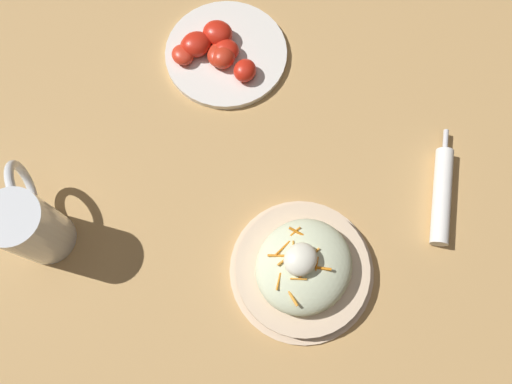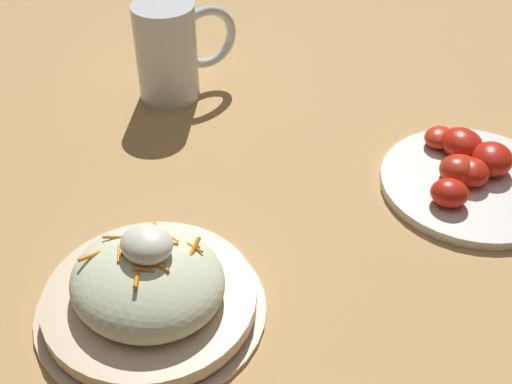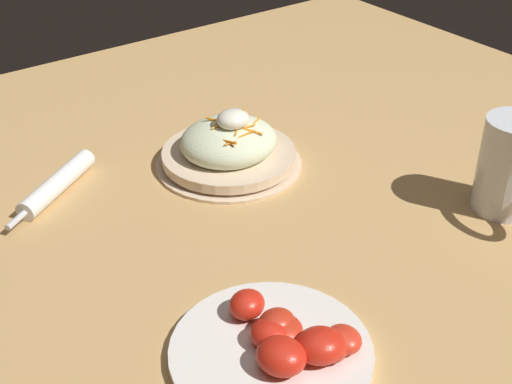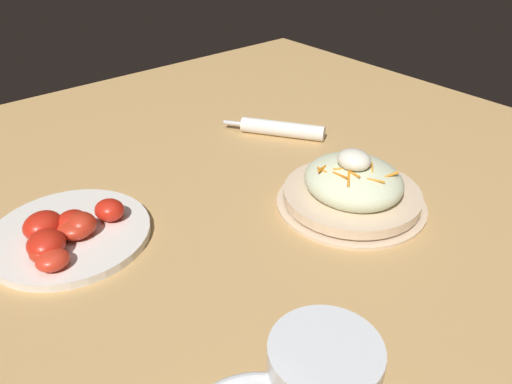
# 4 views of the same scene
# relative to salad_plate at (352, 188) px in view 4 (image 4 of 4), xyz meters

# --- Properties ---
(ground_plane) EXTENTS (1.43, 1.43, 0.00)m
(ground_plane) POSITION_rel_salad_plate_xyz_m (-0.01, -0.18, -0.03)
(ground_plane) COLOR tan
(salad_plate) EXTENTS (0.22, 0.22, 0.09)m
(salad_plate) POSITION_rel_salad_plate_xyz_m (0.00, 0.00, 0.00)
(salad_plate) COLOR beige
(salad_plate) RESTS_ON ground_plane
(napkin_roll) EXTENTS (0.17, 0.12, 0.03)m
(napkin_roll) POSITION_rel_salad_plate_xyz_m (-0.24, 0.08, -0.01)
(napkin_roll) COLOR white
(napkin_roll) RESTS_ON ground_plane
(tomato_plate) EXTENTS (0.21, 0.21, 0.04)m
(tomato_plate) POSITION_rel_salad_plate_xyz_m (-0.18, -0.35, -0.01)
(tomato_plate) COLOR white
(tomato_plate) RESTS_ON ground_plane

